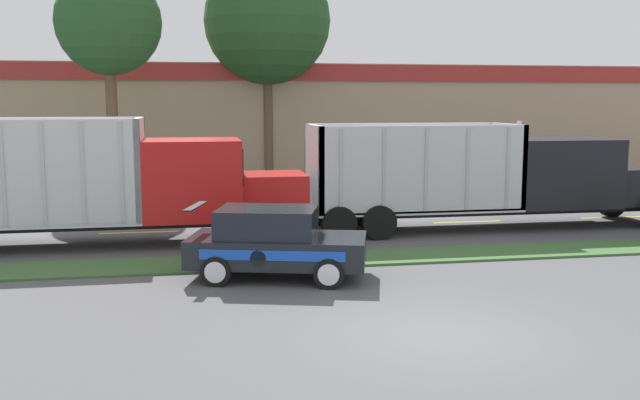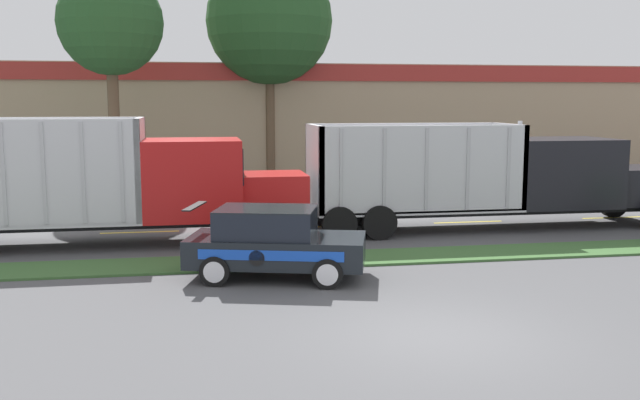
{
  "view_description": "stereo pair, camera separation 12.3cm",
  "coord_description": "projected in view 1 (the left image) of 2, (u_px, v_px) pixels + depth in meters",
  "views": [
    {
      "loc": [
        -4.26,
        -11.42,
        4.08
      ],
      "look_at": [
        -0.75,
        7.83,
        1.34
      ],
      "focal_mm": 40.0,
      "sensor_mm": 36.0,
      "label": 1
    },
    {
      "loc": [
        -4.14,
        -11.45,
        4.08
      ],
      "look_at": [
        -0.75,
        7.83,
        1.34
      ],
      "focal_mm": 40.0,
      "sensor_mm": 36.0,
      "label": 2
    }
  ],
  "objects": [
    {
      "name": "ground_plane",
      "position": [
        442.0,
        336.0,
        12.45
      ],
      "size": [
        600.0,
        600.0,
        0.0
      ],
      "primitive_type": "plane",
      "color": "#515154"
    },
    {
      "name": "tree_behind_left",
      "position": [
        108.0,
        13.0,
        27.94
      ],
      "size": [
        4.14,
        4.14,
        10.23
      ],
      "color": "brown",
      "rests_on": "ground_plane"
    },
    {
      "name": "centre_line_3",
      "position": [
        139.0,
        232.0,
        22.17
      ],
      "size": [
        2.4,
        0.14,
        0.01
      ],
      "primitive_type": "cube",
      "color": "yellow",
      "rests_on": "ground_plane"
    },
    {
      "name": "centre_line_5",
      "position": [
        467.0,
        222.0,
        24.09
      ],
      "size": [
        2.4,
        0.14,
        0.01
      ],
      "primitive_type": "cube",
      "color": "yellow",
      "rests_on": "ground_plane"
    },
    {
      "name": "centre_line_4",
      "position": [
        310.0,
        227.0,
        23.13
      ],
      "size": [
        2.4,
        0.14,
        0.01
      ],
      "primitive_type": "cube",
      "color": "yellow",
      "rests_on": "ground_plane"
    },
    {
      "name": "dump_truck_lead",
      "position": [
        526.0,
        179.0,
        23.0
      ],
      "size": [
        12.18,
        2.85,
        3.46
      ],
      "color": "black",
      "rests_on": "ground_plane"
    },
    {
      "name": "grass_verge",
      "position": [
        360.0,
        258.0,
        18.47
      ],
      "size": [
        120.0,
        1.76,
        0.06
      ],
      "primitive_type": "cube",
      "color": "#3D6633",
      "rests_on": "ground_plane"
    },
    {
      "name": "rally_car",
      "position": [
        274.0,
        242.0,
        16.4
      ],
      "size": [
        4.37,
        2.84,
        1.67
      ],
      "color": "black",
      "rests_on": "ground_plane"
    },
    {
      "name": "store_building_backdrop",
      "position": [
        282.0,
        121.0,
        40.62
      ],
      "size": [
        40.46,
        12.1,
        5.87
      ],
      "color": "#9E896B",
      "rests_on": "ground_plane"
    },
    {
      "name": "centre_line_6",
      "position": [
        612.0,
        217.0,
        25.05
      ],
      "size": [
        2.4,
        0.14,
        0.01
      ],
      "primitive_type": "cube",
      "color": "yellow",
      "rests_on": "ground_plane"
    },
    {
      "name": "dump_truck_mid",
      "position": [
        137.0,
        188.0,
        20.1
      ],
      "size": [
        11.55,
        2.66,
        3.6
      ],
      "color": "black",
      "rests_on": "ground_plane"
    },
    {
      "name": "tree_behind_centre",
      "position": [
        267.0,
        8.0,
        33.76
      ],
      "size": [
        6.01,
        6.01,
        12.33
      ],
      "color": "brown",
      "rests_on": "ground_plane"
    }
  ]
}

